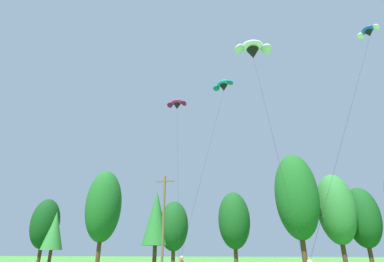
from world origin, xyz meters
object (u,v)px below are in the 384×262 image
(parafoil_kite_low_blue_white, at_px, (368,32))
(utility_pole, at_px, (163,219))
(parafoil_kite_mid_white, at_px, (253,49))
(parafoil_kite_far_magenta, at_px, (177,104))
(parafoil_kite_high_teal, at_px, (223,86))

(parafoil_kite_low_blue_white, bearing_deg, utility_pole, 161.86)
(parafoil_kite_mid_white, relative_size, parafoil_kite_far_magenta, 0.89)
(parafoil_kite_far_magenta, bearing_deg, parafoil_kite_high_teal, -22.67)
(parafoil_kite_low_blue_white, bearing_deg, parafoil_kite_high_teal, 143.38)
(parafoil_kite_low_blue_white, bearing_deg, parafoil_kite_mid_white, -175.34)
(utility_pole, relative_size, parafoil_kite_low_blue_white, 0.47)
(utility_pole, bearing_deg, parafoil_kite_high_teal, 28.38)
(parafoil_kite_far_magenta, xyz_separation_m, parafoil_kite_low_blue_white, (22.43, -14.25, -0.98))
(parafoil_kite_mid_white, distance_m, parafoil_kite_far_magenta, 18.88)
(parafoil_kite_mid_white, bearing_deg, utility_pole, 142.47)
(parafoil_kite_mid_white, distance_m, parafoil_kite_low_blue_white, 11.63)
(parafoil_kite_mid_white, height_order, parafoil_kite_low_blue_white, parafoil_kite_low_blue_white)
(parafoil_kite_high_teal, distance_m, parafoil_kite_far_magenta, 8.10)
(utility_pole, distance_m, parafoil_kite_mid_white, 20.47)
(utility_pole, bearing_deg, parafoil_kite_mid_white, -37.53)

